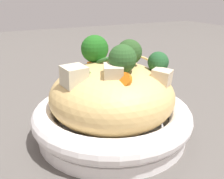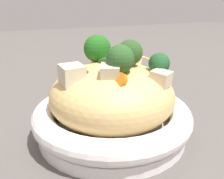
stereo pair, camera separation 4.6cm
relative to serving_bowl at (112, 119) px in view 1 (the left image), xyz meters
The scene contains 7 objects.
ground_plane 0.03m from the serving_bowl, ahead, with size 3.00×3.00×0.00m, color #55504B.
serving_bowl is the anchor object (origin of this frame).
noodle_heap 0.05m from the serving_bowl, 69.00° to the right, with size 0.22×0.22×0.12m.
broccoli_florets 0.12m from the serving_bowl, 75.07° to the right, with size 0.15×0.14×0.07m.
carrot_coins 0.10m from the serving_bowl, 41.59° to the right, with size 0.18×0.08×0.03m.
zucchini_slices 0.10m from the serving_bowl, 64.56° to the left, with size 0.07×0.11×0.03m.
chicken_chunks 0.09m from the serving_bowl, 166.89° to the left, with size 0.15×0.17×0.04m.
Camera 1 is at (-0.39, 0.19, 0.25)m, focal length 42.75 mm.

